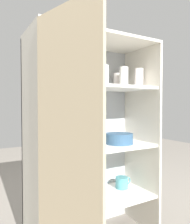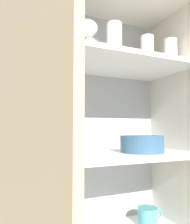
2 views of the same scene
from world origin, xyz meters
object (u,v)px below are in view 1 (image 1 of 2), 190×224
mixing_bowl_large (119,138)px  serving_bowl_small (60,148)px  coffee_mug_primary (54,205)px  plate_stack_white (67,140)px

mixing_bowl_large → serving_bowl_small: (-0.48, -0.08, -0.01)m
mixing_bowl_large → coffee_mug_primary: (-0.50, -0.01, -0.37)m
mixing_bowl_large → plate_stack_white: bearing=167.0°
plate_stack_white → serving_bowl_small: 0.20m
plate_stack_white → serving_bowl_small: plate_stack_white is taller
serving_bowl_small → coffee_mug_primary: size_ratio=1.11×
plate_stack_white → coffee_mug_primary: (-0.13, -0.10, -0.37)m
plate_stack_white → coffee_mug_primary: plate_stack_white is taller
serving_bowl_small → mixing_bowl_large: bearing=9.1°
mixing_bowl_large → serving_bowl_small: mixing_bowl_large is taller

